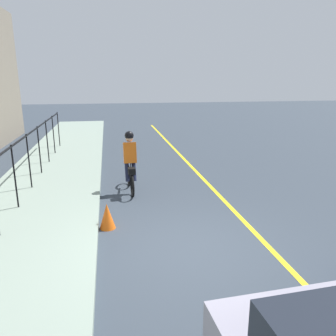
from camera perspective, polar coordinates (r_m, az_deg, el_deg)
name	(u,v)px	position (r m, az deg, el deg)	size (l,w,h in m)	color
ground_plane	(189,249)	(6.85, 3.67, -13.70)	(80.00, 80.00, 0.00)	#323B46
lane_line_centre	(264,242)	(7.36, 16.15, -12.12)	(36.00, 0.12, 0.01)	yellow
sidewalk	(7,262)	(6.92, -25.82, -14.28)	(40.00, 3.20, 0.15)	gray
cyclist_lead	(130,162)	(9.82, -6.49, 0.98)	(1.71, 0.37, 1.83)	black
traffic_cone_near	(107,216)	(7.71, -10.34, -8.08)	(0.36, 0.36, 0.59)	orange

